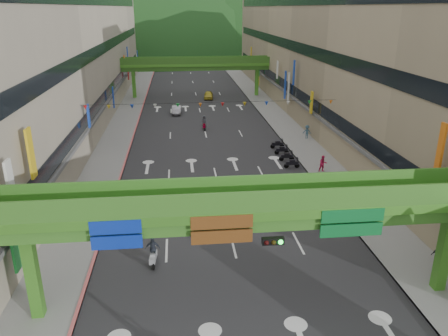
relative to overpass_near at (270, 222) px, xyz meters
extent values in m
cube|color=#28282B|center=(-0.93, 44.62, -5.20)|extent=(18.00, 140.00, 0.02)
cube|color=gray|center=(-11.93, 44.62, -5.13)|extent=(4.00, 140.00, 0.15)
cube|color=gray|center=(10.07, 44.62, -5.13)|extent=(4.00, 140.00, 0.15)
cube|color=#CC5959|center=(-10.03, 44.62, -5.12)|extent=(0.20, 140.00, 0.18)
cube|color=gray|center=(8.17, 44.62, -5.12)|extent=(0.20, 140.00, 0.18)
cube|color=#9E937F|center=(-19.93, 44.62, 4.29)|extent=(12.00, 95.00, 19.00)
cube|color=black|center=(-13.88, 44.62, -1.01)|extent=(0.08, 90.25, 1.40)
cube|color=black|center=(-13.88, 44.62, 4.99)|extent=(0.08, 90.25, 1.40)
cube|color=black|center=(-13.88, 44.62, 10.99)|extent=(0.08, 90.25, 1.40)
cube|color=gray|center=(18.07, 44.62, 4.29)|extent=(12.00, 95.00, 19.00)
cube|color=black|center=(12.02, 44.62, -1.01)|extent=(0.08, 90.25, 1.40)
cube|color=black|center=(12.02, 44.62, 4.99)|extent=(0.08, 90.25, 1.40)
cube|color=black|center=(12.02, 44.62, 10.99)|extent=(0.08, 90.25, 1.40)
cube|color=#4C9E2D|center=(-0.93, 0.62, 0.54)|extent=(28.00, 2.20, 0.50)
cube|color=#387223|center=(-0.93, 0.62, -0.06)|extent=(28.00, 1.76, 0.70)
cube|color=#4C9E2D|center=(-11.93, 0.62, -2.81)|extent=(0.60, 0.60, 4.80)
cube|color=#4C9E2D|center=(10.07, 0.62, -2.81)|extent=(0.60, 0.60, 4.80)
cube|color=#387223|center=(-0.93, -0.42, 1.34)|extent=(28.00, 0.12, 1.10)
cube|color=#387223|center=(-0.93, 1.66, 1.34)|extent=(28.00, 0.12, 1.10)
cube|color=navy|center=(-7.43, -0.46, -0.06)|extent=(2.40, 0.12, 1.50)
cube|color=#593314|center=(-2.43, -0.46, -0.06)|extent=(3.00, 0.12, 1.50)
cube|color=#0C5926|center=(4.07, -0.46, -0.06)|extent=(3.20, 0.12, 1.50)
cube|color=black|center=(0.07, -0.61, -0.71)|extent=(1.10, 0.28, 0.35)
cube|color=#4C9E2D|center=(-0.93, 59.62, 0.54)|extent=(28.00, 2.20, 0.50)
cube|color=#387223|center=(-0.93, 59.62, -0.06)|extent=(28.00, 1.76, 0.70)
cube|color=#4C9E2D|center=(-11.93, 59.62, -2.81)|extent=(0.60, 0.60, 4.80)
cube|color=#4C9E2D|center=(10.07, 59.62, -2.81)|extent=(0.60, 0.60, 4.80)
cube|color=#387223|center=(-0.93, 58.58, 1.34)|extent=(28.00, 0.12, 1.10)
cube|color=#387223|center=(-0.93, 60.66, 1.34)|extent=(28.00, 0.12, 1.10)
ellipsoid|color=#1C4419|center=(-15.93, 154.62, -5.21)|extent=(168.00, 140.00, 112.00)
ellipsoid|color=#1C4419|center=(24.07, 174.62, -5.21)|extent=(208.00, 176.00, 128.00)
cylinder|color=black|center=(-0.93, 24.62, 0.99)|extent=(26.00, 0.03, 0.03)
cone|color=red|center=(-13.43, 24.62, 0.74)|extent=(0.36, 0.36, 0.40)
cone|color=gold|center=(-11.16, 24.62, 0.74)|extent=(0.36, 0.36, 0.40)
cone|color=#193FB2|center=(-8.89, 24.62, 0.74)|extent=(0.36, 0.36, 0.40)
cone|color=silver|center=(-6.61, 24.62, 0.74)|extent=(0.36, 0.36, 0.40)
cone|color=#198C33|center=(-4.34, 24.62, 0.74)|extent=(0.36, 0.36, 0.40)
cone|color=orange|center=(-2.07, 24.62, 0.74)|extent=(0.36, 0.36, 0.40)
cone|color=red|center=(0.20, 24.62, 0.74)|extent=(0.36, 0.36, 0.40)
cone|color=gold|center=(2.48, 24.62, 0.74)|extent=(0.36, 0.36, 0.40)
cone|color=#193FB2|center=(4.75, 24.62, 0.74)|extent=(0.36, 0.36, 0.40)
cone|color=silver|center=(7.02, 24.62, 0.74)|extent=(0.36, 0.36, 0.40)
cone|color=#198C33|center=(9.29, 24.62, 0.74)|extent=(0.36, 0.36, 0.40)
cone|color=orange|center=(11.57, 24.62, 0.74)|extent=(0.36, 0.36, 0.40)
cube|color=black|center=(2.46, 9.84, -4.66)|extent=(0.40, 1.31, 0.35)
cube|color=black|center=(2.46, 9.84, -4.41)|extent=(0.32, 0.56, 0.18)
cube|color=black|center=(2.48, 10.39, -4.16)|extent=(0.55, 0.08, 0.06)
cylinder|color=black|center=(2.48, 10.39, -4.96)|extent=(0.12, 0.50, 0.50)
cylinder|color=black|center=(2.44, 9.29, -4.96)|extent=(0.12, 0.50, 0.50)
imported|color=brown|center=(2.46, 9.84, -4.06)|extent=(0.80, 0.63, 1.60)
cube|color=#94959B|center=(-6.22, 4.98, -4.66)|extent=(0.47, 1.33, 0.35)
cube|color=#94959B|center=(-6.22, 4.98, -4.41)|extent=(0.35, 0.58, 0.18)
cube|color=#94959B|center=(-6.27, 5.53, -4.16)|extent=(0.55, 0.11, 0.06)
cylinder|color=black|center=(-6.27, 5.53, -4.96)|extent=(0.15, 0.51, 0.50)
cylinder|color=black|center=(-6.17, 4.43, -4.96)|extent=(0.15, 0.51, 0.50)
imported|color=#282D39|center=(-6.22, 4.98, -4.06)|extent=(0.97, 0.47, 1.59)
cube|color=maroon|center=(-0.96, 36.94, -4.66)|extent=(0.46, 1.32, 0.35)
cube|color=maroon|center=(-0.96, 36.94, -4.41)|extent=(0.34, 0.57, 0.18)
cube|color=maroon|center=(-1.01, 37.49, -4.16)|extent=(0.55, 0.11, 0.06)
cylinder|color=black|center=(-1.01, 37.49, -4.96)|extent=(0.14, 0.51, 0.50)
cylinder|color=black|center=(-0.91, 36.40, -4.96)|extent=(0.14, 0.51, 0.50)
imported|color=#3C3E44|center=(-0.96, 36.94, -4.06)|extent=(0.81, 0.57, 1.58)
cube|color=black|center=(6.87, 21.32, -4.66)|extent=(1.31, 0.40, 0.35)
cube|color=black|center=(6.87, 21.32, -4.41)|extent=(0.56, 0.32, 0.18)
cube|color=black|center=(7.42, 21.30, -4.16)|extent=(0.08, 0.55, 0.06)
cylinder|color=black|center=(7.42, 21.30, -4.96)|extent=(0.50, 0.12, 0.50)
cylinder|color=black|center=(6.32, 21.34, -4.96)|extent=(0.50, 0.12, 0.50)
cube|color=black|center=(6.87, 23.52, -4.66)|extent=(1.31, 0.40, 0.35)
cube|color=black|center=(6.87, 23.52, -4.41)|extent=(0.56, 0.32, 0.18)
cube|color=black|center=(7.42, 23.50, -4.16)|extent=(0.08, 0.55, 0.06)
cylinder|color=black|center=(7.42, 23.50, -4.96)|extent=(0.50, 0.12, 0.50)
cylinder|color=black|center=(6.32, 23.54, -4.96)|extent=(0.50, 0.12, 0.50)
cube|color=black|center=(6.87, 25.72, -4.66)|extent=(1.31, 0.40, 0.35)
cube|color=black|center=(6.87, 25.72, -4.41)|extent=(0.56, 0.32, 0.18)
cube|color=black|center=(7.42, 25.70, -4.16)|extent=(0.08, 0.55, 0.06)
cylinder|color=black|center=(7.42, 25.70, -4.96)|extent=(0.50, 0.12, 0.50)
cylinder|color=black|center=(6.32, 25.74, -4.96)|extent=(0.50, 0.12, 0.50)
cube|color=black|center=(6.87, 27.92, -4.66)|extent=(1.31, 0.40, 0.35)
cube|color=black|center=(6.87, 27.92, -4.41)|extent=(0.56, 0.32, 0.18)
cube|color=black|center=(7.42, 27.90, -4.16)|extent=(0.08, 0.55, 0.06)
cylinder|color=black|center=(7.42, 27.90, -4.96)|extent=(0.50, 0.12, 0.50)
cylinder|color=black|center=(6.32, 27.94, -4.96)|extent=(0.50, 0.12, 0.50)
imported|color=#97969E|center=(-4.57, 46.63, -4.57)|extent=(1.51, 3.92, 1.28)
imported|color=gold|center=(1.12, 57.74, -4.55)|extent=(1.91, 3.98, 1.31)
imported|color=#BB1641|center=(9.51, 19.64, -4.39)|extent=(0.84, 0.68, 1.64)
imported|color=black|center=(11.27, 2.62, -4.42)|extent=(1.00, 0.71, 1.57)
imported|color=#335063|center=(11.27, 31.15, -4.39)|extent=(0.86, 0.66, 1.63)
camera|label=1|loc=(-4.32, -19.06, 10.03)|focal=35.00mm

